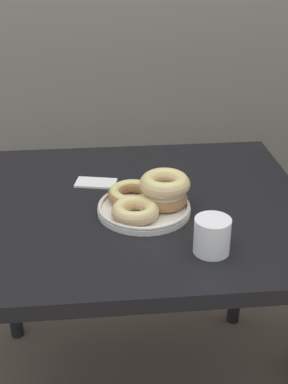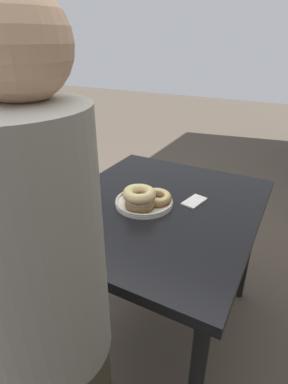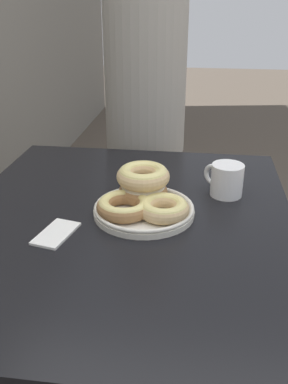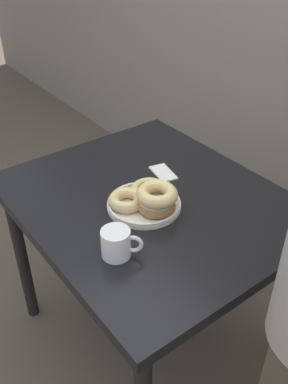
# 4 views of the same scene
# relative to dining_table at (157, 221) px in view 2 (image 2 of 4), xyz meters

# --- Properties ---
(ground_plane) EXTENTS (14.00, 14.00, 0.00)m
(ground_plane) POSITION_rel_dining_table_xyz_m (0.00, -0.15, -0.66)
(ground_plane) COLOR #4C4238
(dining_table) EXTENTS (0.97, 0.83, 0.75)m
(dining_table) POSITION_rel_dining_table_xyz_m (0.00, 0.00, 0.00)
(dining_table) COLOR black
(dining_table) RESTS_ON ground_plane
(donut_plate) EXTENTS (0.27, 0.26, 0.10)m
(donut_plate) POSITION_rel_dining_table_xyz_m (0.04, -0.05, 0.13)
(donut_plate) COLOR silver
(donut_plate) RESTS_ON dining_table
(coffee_mug) EXTENTS (0.10, 0.11, 0.09)m
(coffee_mug) POSITION_rel_dining_table_xyz_m (0.17, -0.25, 0.13)
(coffee_mug) COLOR white
(coffee_mug) RESTS_ON dining_table
(person_figure) EXTENTS (0.34, 0.30, 1.48)m
(person_figure) POSITION_rel_dining_table_xyz_m (0.69, 0.04, 0.11)
(person_figure) COLOR brown
(person_figure) RESTS_ON ground_plane
(napkin) EXTENTS (0.13, 0.09, 0.01)m
(napkin) POSITION_rel_dining_table_xyz_m (-0.10, 0.13, 0.09)
(napkin) COLOR white
(napkin) RESTS_ON dining_table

